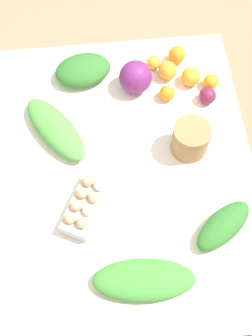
# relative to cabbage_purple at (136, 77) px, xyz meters

# --- Properties ---
(ground_plane) EXTENTS (8.00, 8.00, 0.00)m
(ground_plane) POSITION_rel_cabbage_purple_xyz_m (0.40, -0.08, -0.83)
(ground_plane) COLOR #937A5B
(dining_table) EXTENTS (1.32, 1.02, 0.75)m
(dining_table) POSITION_rel_cabbage_purple_xyz_m (0.40, -0.08, -0.16)
(dining_table) COLOR silver
(dining_table) RESTS_ON ground_plane
(cabbage_purple) EXTENTS (0.14, 0.14, 0.14)m
(cabbage_purple) POSITION_rel_cabbage_purple_xyz_m (0.00, 0.00, 0.00)
(cabbage_purple) COLOR #6B2366
(cabbage_purple) RESTS_ON dining_table
(egg_carton) EXTENTS (0.27, 0.21, 0.09)m
(egg_carton) POSITION_rel_cabbage_purple_xyz_m (0.55, -0.25, -0.03)
(egg_carton) COLOR #B7B7B2
(egg_carton) RESTS_ON dining_table
(paper_bag) EXTENTS (0.15, 0.15, 0.14)m
(paper_bag) POSITION_rel_cabbage_purple_xyz_m (0.32, 0.18, -0.00)
(paper_bag) COLOR #997047
(paper_bag) RESTS_ON dining_table
(greens_bunch_scallion) EXTENTS (0.18, 0.37, 0.07)m
(greens_bunch_scallion) POSITION_rel_cabbage_purple_xyz_m (0.85, -0.06, -0.04)
(greens_bunch_scallion) COLOR #3D8433
(greens_bunch_scallion) RESTS_ON dining_table
(greens_bunch_chard) EXTENTS (0.24, 0.27, 0.08)m
(greens_bunch_chard) POSITION_rel_cabbage_purple_xyz_m (0.68, 0.25, -0.03)
(greens_bunch_chard) COLOR #2D6B28
(greens_bunch_chard) RESTS_ON dining_table
(greens_bunch_beet_tops) EXTENTS (0.38, 0.31, 0.08)m
(greens_bunch_beet_tops) POSITION_rel_cabbage_purple_xyz_m (0.20, -0.35, -0.03)
(greens_bunch_beet_tops) COLOR #4C933D
(greens_bunch_beet_tops) RESTS_ON dining_table
(greens_bunch_dandelion) EXTENTS (0.21, 0.27, 0.09)m
(greens_bunch_dandelion) POSITION_rel_cabbage_purple_xyz_m (-0.08, -0.22, -0.03)
(greens_bunch_dandelion) COLOR #2D6B28
(greens_bunch_dandelion) RESTS_ON dining_table
(beet_root) EXTENTS (0.07, 0.07, 0.07)m
(beet_root) POSITION_rel_cabbage_purple_xyz_m (0.10, 0.30, -0.03)
(beet_root) COLOR maroon
(beet_root) RESTS_ON dining_table
(orange_0) EXTENTS (0.08, 0.08, 0.08)m
(orange_0) POSITION_rel_cabbage_purple_xyz_m (-0.04, 0.15, -0.03)
(orange_0) COLOR orange
(orange_0) RESTS_ON dining_table
(orange_1) EXTENTS (0.08, 0.08, 0.08)m
(orange_1) POSITION_rel_cabbage_purple_xyz_m (-0.00, 0.24, -0.03)
(orange_1) COLOR orange
(orange_1) RESTS_ON dining_table
(orange_2) EXTENTS (0.08, 0.08, 0.08)m
(orange_2) POSITION_rel_cabbage_purple_xyz_m (-0.13, 0.20, -0.03)
(orange_2) COLOR orange
(orange_2) RESTS_ON dining_table
(orange_3) EXTENTS (0.07, 0.07, 0.07)m
(orange_3) POSITION_rel_cabbage_purple_xyz_m (0.07, 0.13, -0.04)
(orange_3) COLOR orange
(orange_3) RESTS_ON dining_table
(orange_4) EXTENTS (0.07, 0.07, 0.07)m
(orange_4) POSITION_rel_cabbage_purple_xyz_m (0.03, 0.32, -0.04)
(orange_4) COLOR orange
(orange_4) RESTS_ON dining_table
(orange_5) EXTENTS (0.06, 0.06, 0.06)m
(orange_5) POSITION_rel_cabbage_purple_xyz_m (-0.10, 0.09, -0.04)
(orange_5) COLOR #F9A833
(orange_5) RESTS_ON dining_table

